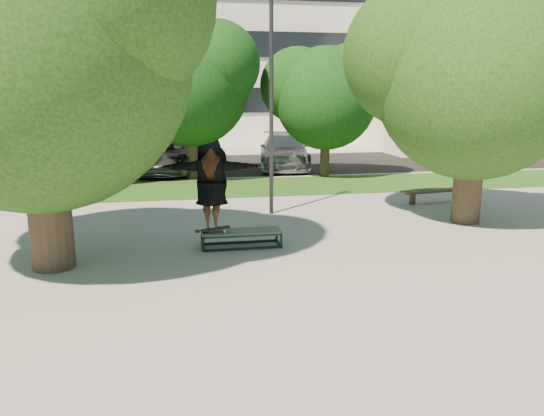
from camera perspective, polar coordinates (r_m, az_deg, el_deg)
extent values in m
plane|color=gray|center=(10.56, -0.40, -6.74)|extent=(120.00, 120.00, 0.00)
cube|color=#1E4614|center=(19.82, -2.47, 2.28)|extent=(30.00, 4.00, 0.02)
cube|color=black|center=(26.11, -6.72, 4.61)|extent=(40.00, 8.00, 0.01)
cylinder|color=#38281E|center=(11.24, -22.98, 1.88)|extent=(0.84, 0.84, 3.20)
sphere|color=#103B12|center=(11.11, -24.07, 14.50)|extent=(5.80, 5.80, 5.80)
cylinder|color=#38281E|center=(15.12, 20.43, 4.12)|extent=(0.76, 0.76, 3.00)
sphere|color=#103B12|center=(15.00, 21.09, 12.77)|extent=(5.20, 5.20, 5.20)
sphere|color=#103B12|center=(15.10, 15.32, 15.61)|extent=(3.90, 3.90, 3.90)
sphere|color=#103B12|center=(15.27, 26.30, 15.75)|extent=(3.64, 3.64, 3.64)
cylinder|color=#38281E|center=(21.45, -23.48, 5.79)|extent=(0.44, 0.44, 2.80)
sphere|color=black|center=(21.35, -23.96, 11.28)|extent=(4.40, 4.40, 4.40)
sphere|color=black|center=(22.27, -26.52, 12.47)|extent=(3.30, 3.30, 3.30)
sphere|color=black|center=(20.74, -21.69, 13.60)|extent=(3.08, 3.08, 3.08)
cylinder|color=#38281E|center=(21.92, -8.68, 7.04)|extent=(0.50, 0.50, 3.00)
sphere|color=black|center=(21.84, -8.87, 12.85)|extent=(4.80, 4.80, 4.80)
sphere|color=black|center=(22.57, -12.13, 14.22)|extent=(3.60, 3.60, 3.60)
sphere|color=black|center=(21.45, -5.91, 15.18)|extent=(3.36, 3.36, 3.36)
cylinder|color=#38281E|center=(22.33, 5.73, 6.69)|extent=(0.40, 0.40, 2.60)
sphere|color=black|center=(22.23, 5.83, 11.65)|extent=(4.20, 4.20, 4.20)
sphere|color=black|center=(22.57, 2.78, 13.04)|extent=(3.15, 3.15, 3.15)
sphere|color=black|center=(22.12, 8.61, 13.48)|extent=(2.94, 2.94, 2.94)
cylinder|color=#2D2D30|center=(15.09, -0.07, 10.59)|extent=(0.12, 0.12, 6.00)
cube|color=beige|center=(42.07, -11.52, 18.23)|extent=(30.00, 14.00, 16.00)
cube|color=black|center=(34.77, -11.28, 11.29)|extent=(27.60, 0.12, 1.60)
cube|color=black|center=(34.90, -11.53, 17.04)|extent=(27.60, 0.12, 1.60)
cube|color=white|center=(37.48, 21.68, 12.26)|extent=(15.00, 10.00, 8.00)
cube|color=#475147|center=(12.08, -3.34, -2.52)|extent=(1.80, 0.60, 0.03)
cylinder|color=white|center=(11.92, -7.69, -2.60)|extent=(0.06, 0.03, 0.06)
cylinder|color=white|center=(12.07, -7.73, -2.41)|extent=(0.06, 0.03, 0.06)
cylinder|color=white|center=(11.95, -5.10, -2.49)|extent=(0.06, 0.03, 0.06)
cylinder|color=white|center=(12.11, -5.17, -2.30)|extent=(0.06, 0.03, 0.06)
cube|color=black|center=(12.00, -6.42, -2.27)|extent=(0.78, 0.20, 0.10)
imported|color=brown|center=(11.80, -6.53, 2.04)|extent=(2.30, 1.01, 1.81)
cube|color=#4A402C|center=(17.33, 14.88, 1.00)|extent=(0.15, 0.15, 0.36)
cube|color=#4A402C|center=(18.49, 19.95, 1.36)|extent=(0.15, 0.15, 0.36)
cube|color=#4A402C|center=(17.86, 17.54, 1.80)|extent=(2.70, 0.74, 0.07)
imported|color=silver|center=(27.03, -22.46, 5.46)|extent=(1.94, 4.11, 1.36)
imported|color=black|center=(24.91, -7.73, 5.95)|extent=(2.07, 4.73, 1.51)
imported|color=#58595D|center=(23.83, -11.21, 5.57)|extent=(3.40, 5.83, 1.53)
imported|color=#ABACB0|center=(24.99, 1.29, 6.16)|extent=(3.08, 5.74, 1.58)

